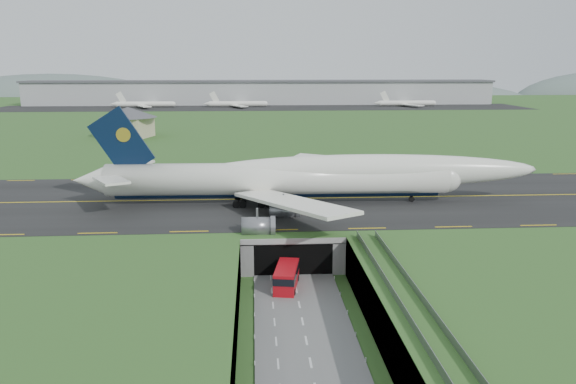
{
  "coord_description": "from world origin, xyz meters",
  "views": [
    {
      "loc": [
        -5.8,
        -72.45,
        31.5
      ],
      "look_at": [
        -0.08,
        20.0,
        10.44
      ],
      "focal_mm": 35.0,
      "sensor_mm": 36.0,
      "label": 1
    }
  ],
  "objects": [
    {
      "name": "tunnel_portal",
      "position": [
        0.0,
        16.71,
        3.33
      ],
      "size": [
        17.0,
        22.3,
        6.0
      ],
      "color": "gray",
      "rests_on": "ground"
    },
    {
      "name": "airfield_deck",
      "position": [
        0.0,
        0.0,
        3.0
      ],
      "size": [
        800.0,
        800.0,
        6.0
      ],
      "primitive_type": "cube",
      "color": "gray",
      "rests_on": "ground"
    },
    {
      "name": "cargo_terminal",
      "position": [
        0.01,
        299.41,
        13.96
      ],
      "size": [
        320.0,
        67.0,
        15.6
      ],
      "color": "#B2B2B2",
      "rests_on": "ground"
    },
    {
      "name": "guideway",
      "position": [
        11.0,
        -19.11,
        5.32
      ],
      "size": [
        3.0,
        53.0,
        7.05
      ],
      "color": "#A8A8A3",
      "rests_on": "ground"
    },
    {
      "name": "taxiway",
      "position": [
        0.0,
        33.0,
        6.09
      ],
      "size": [
        800.0,
        44.0,
        0.18
      ],
      "primitive_type": "cube",
      "color": "black",
      "rests_on": "airfield_deck"
    },
    {
      "name": "shuttle_tram",
      "position": [
        -1.33,
        3.23,
        1.76
      ],
      "size": [
        4.28,
        8.28,
        3.21
      ],
      "rotation": [
        0.0,
        0.0,
        -0.17
      ],
      "color": "#B60C15",
      "rests_on": "ground"
    },
    {
      "name": "ground",
      "position": [
        0.0,
        0.0,
        0.0
      ],
      "size": [
        900.0,
        900.0,
        0.0
      ],
      "primitive_type": "plane",
      "color": "#346127",
      "rests_on": "ground"
    },
    {
      "name": "jumbo_jet",
      "position": [
        4.67,
        29.43,
        11.06
      ],
      "size": [
        86.47,
        57.05,
        18.87
      ],
      "rotation": [
        0.0,
        0.0,
        -0.02
      ],
      "color": "white",
      "rests_on": "ground"
    },
    {
      "name": "distant_hills",
      "position": [
        64.38,
        430.0,
        -4.0
      ],
      "size": [
        700.0,
        91.0,
        60.0
      ],
      "color": "slate",
      "rests_on": "ground"
    },
    {
      "name": "service_building",
      "position": [
        -50.09,
        130.41,
        12.47
      ],
      "size": [
        24.46,
        24.46,
        10.93
      ],
      "rotation": [
        0.0,
        0.0,
        -0.26
      ],
      "color": "#C7BB90",
      "rests_on": "ground"
    },
    {
      "name": "trench_road",
      "position": [
        0.0,
        -7.5,
        0.1
      ],
      "size": [
        12.0,
        75.0,
        0.2
      ],
      "primitive_type": "cube",
      "color": "slate",
      "rests_on": "ground"
    }
  ]
}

